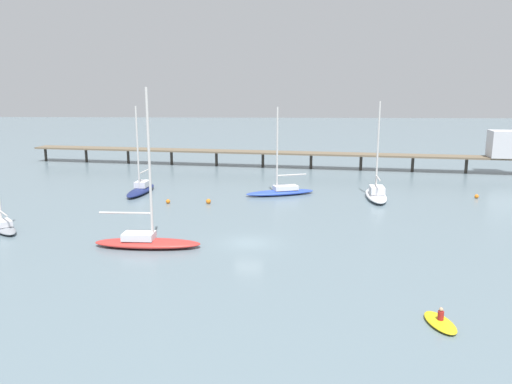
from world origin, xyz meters
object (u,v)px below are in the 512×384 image
mooring_buoy_near (208,201)px  mooring_buoy_inner (168,201)px  sailboat_gray (3,225)px  sailboat_red (146,239)px  pier (359,149)px  sailboat_navy (141,188)px  dinghy_yellow (440,322)px  sailboat_blue (281,190)px  mooring_buoy_far (477,196)px  sailboat_white (376,193)px

mooring_buoy_near → mooring_buoy_inner: mooring_buoy_near is taller
sailboat_gray → sailboat_red: size_ratio=0.57×
pier → sailboat_navy: bearing=-147.2°
pier → dinghy_yellow: size_ratio=26.74×
sailboat_blue → sailboat_gray: size_ratio=1.46×
mooring_buoy_inner → sailboat_red: bearing=-84.1°
sailboat_gray → mooring_buoy_far: sailboat_gray is taller
sailboat_white → sailboat_gray: bearing=-157.8°
sailboat_blue → sailboat_navy: sailboat_navy is taller
sailboat_navy → mooring_buoy_far: bearing=-1.9°
sailboat_gray → dinghy_yellow: size_ratio=2.41×
sailboat_gray → dinghy_yellow: 41.58m
sailboat_blue → mooring_buoy_far: 25.20m
mooring_buoy_near → mooring_buoy_far: size_ratio=1.16×
mooring_buoy_inner → sailboat_blue: bearing=22.1°
pier → sailboat_white: bearing=-93.3°
sailboat_white → mooring_buoy_near: bearing=-170.0°
sailboat_blue → sailboat_gray: 33.22m
pier → mooring_buoy_near: 35.18m
mooring_buoy_far → sailboat_blue: bearing=177.6°
mooring_buoy_near → mooring_buoy_far: 34.42m
sailboat_white → mooring_buoy_near: 21.44m
sailboat_gray → sailboat_red: bearing=-16.6°
sailboat_navy → sailboat_red: (6.77, -23.23, 0.02)m
sailboat_navy → mooring_buoy_near: (9.98, -5.98, -0.39)m
pier → sailboat_blue: 25.41m
pier → mooring_buoy_far: bearing=-62.4°
sailboat_red → mooring_buoy_near: (3.21, 17.25, -0.41)m
pier → mooring_buoy_inner: size_ratio=165.43×
sailboat_red → dinghy_yellow: (21.41, -14.13, -0.51)m
dinghy_yellow → mooring_buoy_inner: dinghy_yellow is taller
sailboat_blue → mooring_buoy_far: sailboat_blue is taller
sailboat_blue → sailboat_white: sailboat_white is taller
sailboat_gray → sailboat_red: (15.67, -4.67, 0.19)m
sailboat_blue → sailboat_red: 25.85m
sailboat_gray → sailboat_navy: size_ratio=0.68×
sailboat_navy → sailboat_white: sailboat_white is taller
dinghy_yellow → mooring_buoy_near: dinghy_yellow is taller
sailboat_navy → dinghy_yellow: 46.80m
sailboat_blue → mooring_buoy_far: size_ratio=22.04×
sailboat_blue → mooring_buoy_near: bearing=-148.1°
sailboat_navy → mooring_buoy_near: size_ratio=19.14×
sailboat_white → mooring_buoy_inner: 26.38m
pier → sailboat_red: (-25.65, -44.14, -2.89)m
pier → sailboat_red: bearing=-120.2°
sailboat_white → mooring_buoy_near: sailboat_white is taller
sailboat_blue → mooring_buoy_inner: sailboat_blue is taller
sailboat_navy → sailboat_red: 24.20m
sailboat_navy → mooring_buoy_near: 11.64m
sailboat_navy → sailboat_white: 31.17m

